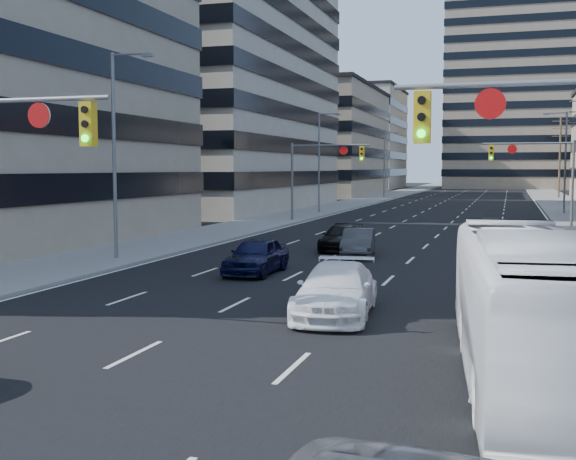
# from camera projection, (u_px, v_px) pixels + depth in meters

# --- Properties ---
(road_surface) EXTENTS (18.00, 300.00, 0.02)m
(road_surface) POSITION_uv_depth(u_px,v_px,m) (477.00, 191.00, 133.25)
(road_surface) COLOR black
(road_surface) RESTS_ON ground
(sidewalk_left) EXTENTS (5.00, 300.00, 0.15)m
(sidewalk_left) POSITION_uv_depth(u_px,v_px,m) (414.00, 190.00, 136.62)
(sidewalk_left) COLOR slate
(sidewalk_left) RESTS_ON ground
(sidewalk_right) EXTENTS (5.00, 300.00, 0.15)m
(sidewalk_right) POSITION_uv_depth(u_px,v_px,m) (542.00, 191.00, 129.87)
(sidewalk_right) COLOR slate
(sidewalk_right) RESTS_ON ground
(office_left_mid) EXTENTS (26.00, 34.00, 28.00)m
(office_left_mid) POSITION_uv_depth(u_px,v_px,m) (175.00, 71.00, 73.34)
(office_left_mid) COLOR #ADA089
(office_left_mid) RESTS_ON ground
(office_left_far) EXTENTS (20.00, 30.00, 16.00)m
(office_left_far) POSITION_uv_depth(u_px,v_px,m) (308.00, 143.00, 111.06)
(office_left_far) COLOR gray
(office_left_far) RESTS_ON ground
(apartment_tower) EXTENTS (26.00, 26.00, 58.00)m
(apartment_tower) POSITION_uv_depth(u_px,v_px,m) (514.00, 47.00, 148.07)
(apartment_tower) COLOR gray
(apartment_tower) RESTS_ON ground
(bg_block_left) EXTENTS (24.00, 24.00, 20.00)m
(bg_block_left) POSITION_uv_depth(u_px,v_px,m) (341.00, 140.00, 150.15)
(bg_block_left) COLOR #ADA089
(bg_block_left) RESTS_ON ground
(signal_far_left) EXTENTS (6.09, 0.33, 6.00)m
(signal_far_left) POSITION_uv_depth(u_px,v_px,m) (322.00, 165.00, 54.21)
(signal_far_left) COLOR slate
(signal_far_left) RESTS_ON ground
(signal_far_right) EXTENTS (6.09, 0.33, 6.00)m
(signal_far_right) POSITION_uv_depth(u_px,v_px,m) (537.00, 165.00, 49.70)
(signal_far_right) COLOR slate
(signal_far_right) RESTS_ON ground
(utility_pole_distant) EXTENTS (2.20, 0.28, 11.00)m
(utility_pole_distant) POSITION_uv_depth(u_px,v_px,m) (560.00, 156.00, 96.81)
(utility_pole_distant) COLOR #4C3D2D
(utility_pole_distant) RESTS_ON ground
(streetlight_left_near) EXTENTS (2.03, 0.22, 9.00)m
(streetlight_left_near) POSITION_uv_depth(u_px,v_px,m) (117.00, 145.00, 31.13)
(streetlight_left_near) COLOR slate
(streetlight_left_near) RESTS_ON ground
(streetlight_left_mid) EXTENTS (2.03, 0.22, 9.00)m
(streetlight_left_mid) POSITION_uv_depth(u_px,v_px,m) (321.00, 157.00, 64.45)
(streetlight_left_mid) COLOR slate
(streetlight_left_mid) RESTS_ON ground
(streetlight_left_far) EXTENTS (2.03, 0.22, 9.00)m
(streetlight_left_far) POSITION_uv_depth(u_px,v_px,m) (386.00, 161.00, 97.78)
(streetlight_left_far) COLOR slate
(streetlight_left_far) RESTS_ON ground
(streetlight_right_far) EXTENTS (2.03, 0.22, 9.00)m
(streetlight_right_far) POSITION_uv_depth(u_px,v_px,m) (564.00, 157.00, 63.14)
(streetlight_right_far) COLOR slate
(streetlight_right_far) RESTS_ON ground
(white_van) EXTENTS (2.46, 5.08, 1.43)m
(white_van) POSITION_uv_depth(u_px,v_px,m) (336.00, 290.00, 19.84)
(white_van) COLOR white
(white_van) RESTS_ON ground
(transit_bus) EXTENTS (3.51, 10.61, 2.90)m
(transit_bus) POSITION_uv_depth(u_px,v_px,m) (532.00, 307.00, 13.60)
(transit_bus) COLOR white
(transit_bus) RESTS_ON ground
(sedan_blue) EXTENTS (1.68, 4.16, 1.41)m
(sedan_blue) POSITION_uv_depth(u_px,v_px,m) (256.00, 256.00, 27.75)
(sedan_blue) COLOR black
(sedan_blue) RESTS_ON ground
(sedan_grey_center) EXTENTS (1.86, 4.06, 1.29)m
(sedan_grey_center) POSITION_uv_depth(u_px,v_px,m) (358.00, 243.00, 33.19)
(sedan_grey_center) COLOR #353638
(sedan_grey_center) RESTS_ON ground
(sedan_black_far) EXTENTS (1.91, 4.36, 1.25)m
(sedan_black_far) POSITION_uv_depth(u_px,v_px,m) (341.00, 238.00, 35.73)
(sedan_black_far) COLOR black
(sedan_black_far) RESTS_ON ground
(sedan_grey_right) EXTENTS (1.99, 4.03, 1.32)m
(sedan_grey_right) POSITION_uv_depth(u_px,v_px,m) (492.00, 227.00, 41.65)
(sedan_grey_right) COLOR #37373A
(sedan_grey_right) RESTS_ON ground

